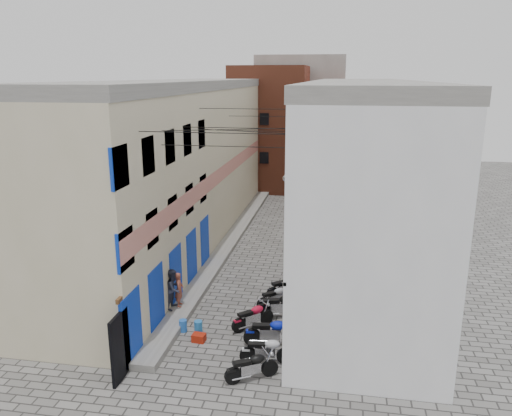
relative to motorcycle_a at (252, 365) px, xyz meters
The scene contains 21 objects.
ground 1.62m from the motorcycle_a, behind, with size 90.00×90.00×0.00m, color #5C5A57.
plinth 13.29m from the motorcycle_a, 105.61° to the left, with size 0.90×26.00×0.25m, color slate.
building_left 14.85m from the motorcycle_a, 117.05° to the left, with size 5.10×27.00×9.00m.
building_right 13.84m from the motorcycle_a, 74.80° to the left, with size 5.94×26.00×9.00m.
building_far_brick_left 28.37m from the motorcycle_a, 97.23° to the left, with size 6.00×6.00×10.00m, color brown.
building_far_brick_right 30.03m from the motorcycle_a, 87.17° to the left, with size 5.00×6.00×8.00m, color brown.
building_far_concrete 34.19m from the motorcycle_a, 92.58° to the left, with size 8.00×5.00×11.00m, color slate.
far_shopfront 25.05m from the motorcycle_a, 93.49° to the left, with size 2.00×0.30×2.40m, color black.
overhead_wires 10.07m from the motorcycle_a, 101.59° to the left, with size 5.80×13.02×1.32m.
motorcycle_a is the anchor object (origin of this frame).
motorcycle_b 1.05m from the motorcycle_a, 72.52° to the left, with size 0.57×1.79×1.04m, color #B8B8BD, non-canonical shape.
motorcycle_c 2.17m from the motorcycle_a, 81.22° to the left, with size 0.63×2.01×1.16m, color #0B1AA5, non-canonical shape.
motorcycle_d 3.32m from the motorcycle_a, 99.56° to the left, with size 0.57×1.81×1.05m, color red, non-canonical shape.
motorcycle_e 4.28m from the motorcycle_a, 84.97° to the left, with size 0.62×1.98×1.14m, color black, non-canonical shape.
motorcycle_f 5.17m from the motorcycle_a, 89.34° to the left, with size 0.54×1.72×1.00m, color #999A9D, non-canonical shape.
motorcycle_g 6.16m from the motorcycle_a, 86.51° to the left, with size 0.62×1.96×1.14m, color black, non-canonical shape.
person_a 5.58m from the motorcycle_a, 131.93° to the left, with size 0.52×0.34×1.42m, color brown.
person_b 5.54m from the motorcycle_a, 134.63° to the left, with size 0.79×0.62×1.63m, color #2C2F42.
water_jug_near 3.58m from the motorcycle_a, 134.02° to the left, with size 0.30×0.30×0.47m, color #2777C5.
water_jug_far 4.03m from the motorcycle_a, 139.94° to the left, with size 0.29×0.29×0.45m, color blue.
red_crate 3.05m from the motorcycle_a, 139.23° to the left, with size 0.46×0.34×0.29m, color #A21E0B.
Camera 1 is at (4.02, -13.31, 9.25)m, focal length 35.00 mm.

